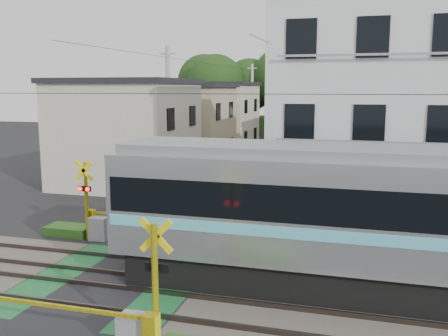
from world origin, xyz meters
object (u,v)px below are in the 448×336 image
(crossing_signal_near, at_px, (137,325))
(pedestrian, at_px, (274,142))
(apartment_block, at_px, (400,115))
(crossing_signal_far, at_px, (98,221))

(crossing_signal_near, xyz_separation_m, pedestrian, (-3.64, 36.70, 0.08))
(crossing_signal_near, distance_m, apartment_block, 14.95)
(crossing_signal_near, distance_m, crossing_signal_far, 8.95)
(apartment_block, distance_m, pedestrian, 25.71)
(apartment_block, relative_size, pedestrian, 6.47)
(crossing_signal_near, bearing_deg, crossing_signal_far, 125.29)
(crossing_signal_near, bearing_deg, pedestrian, 95.67)
(crossing_signal_near, xyz_separation_m, crossing_signal_far, (-5.17, 7.31, 0.00))
(crossing_signal_far, xyz_separation_m, apartment_block, (11.09, 5.84, 3.94))
(apartment_block, height_order, pedestrian, apartment_block)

